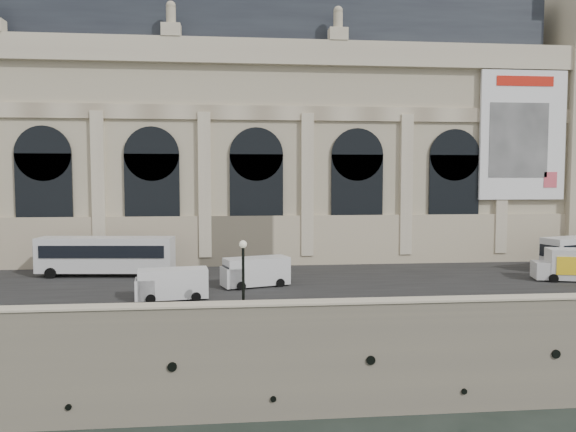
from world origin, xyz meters
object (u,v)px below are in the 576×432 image
Objects in this scene: bus_left at (106,255)px; van_b at (169,284)px; van_c at (253,272)px; lamp_right at (243,278)px.

van_b is at bearing -57.30° from bus_left.
van_c reaches higher than van_b.
bus_left is at bearing 122.70° from van_b.
van_b is at bearing -146.12° from van_c.
bus_left is 2.12× the size of van_c.
bus_left is 19.26m from lamp_right.
lamp_right is at bearing -52.25° from bus_left.
bus_left reaches higher than van_c.
van_b is at bearing 136.26° from lamp_right.
bus_left is 14.12m from van_c.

